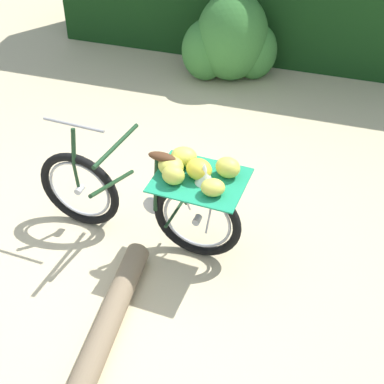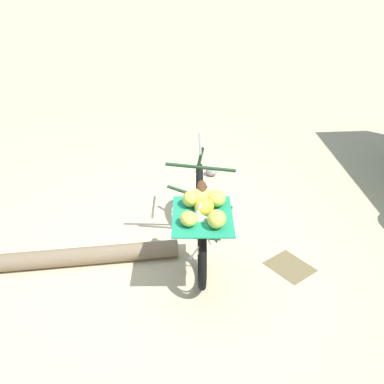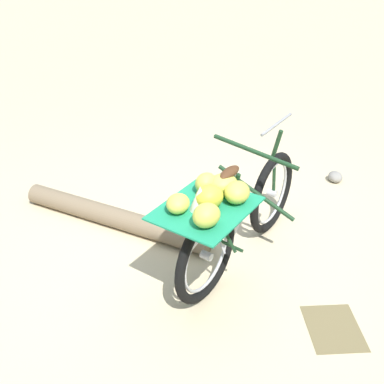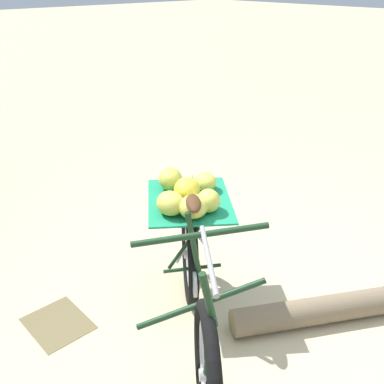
% 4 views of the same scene
% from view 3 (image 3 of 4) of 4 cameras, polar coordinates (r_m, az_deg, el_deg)
% --- Properties ---
extents(ground_plane, '(60.00, 60.00, 0.00)m').
position_cam_3_polar(ground_plane, '(4.03, 2.72, -7.41)').
color(ground_plane, beige).
extents(bicycle, '(1.59, 1.32, 1.03)m').
position_cam_3_polar(bicycle, '(3.59, 5.02, -2.61)').
color(bicycle, black).
rests_on(bicycle, ground_plane).
extents(fallen_log, '(1.10, 1.72, 0.18)m').
position_cam_3_polar(fallen_log, '(4.37, -9.24, -2.99)').
color(fallen_log, '#7F6B51').
rests_on(fallen_log, ground_plane).
extents(path_stone, '(0.17, 0.14, 0.11)m').
position_cam_3_polar(path_stone, '(5.26, 16.74, 1.76)').
color(path_stone, gray).
rests_on(path_stone, ground_plane).
extents(leaf_litter_patch, '(0.44, 0.36, 0.01)m').
position_cam_3_polar(leaf_litter_patch, '(3.55, 16.53, -15.29)').
color(leaf_litter_patch, olive).
rests_on(leaf_litter_patch, ground_plane).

